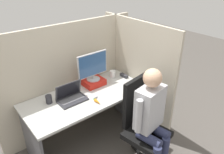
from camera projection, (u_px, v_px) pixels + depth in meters
ground_plane at (104, 153)px, 2.90m from camera, size 12.00×12.00×0.00m
cubicle_panel_back at (70, 80)px, 3.05m from camera, size 2.10×0.05×1.59m
cubicle_panel_right at (136, 74)px, 3.20m from camera, size 0.04×1.38×1.59m
desk at (87, 106)px, 2.90m from camera, size 1.60×0.74×0.72m
paper_box at (94, 82)px, 3.05m from camera, size 0.28×0.24×0.08m
monitor at (93, 66)px, 2.94m from camera, size 0.46×0.18×0.39m
laptop at (71, 97)px, 2.70m from camera, size 0.35×0.22×0.23m
mouse at (95, 97)px, 2.76m from camera, size 0.07×0.04×0.03m
stapler at (124, 76)px, 3.26m from camera, size 0.05×0.14×0.04m
carrot_toy at (98, 102)px, 2.65m from camera, size 0.04×0.13×0.04m
office_chair at (142, 122)px, 2.63m from camera, size 0.54×0.58×1.07m
person at (152, 115)px, 2.41m from camera, size 0.47×0.44×1.30m
coffee_mug at (113, 74)px, 3.25m from camera, size 0.09×0.09×0.10m
pen_cup at (49, 99)px, 2.64m from camera, size 0.08×0.08×0.10m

